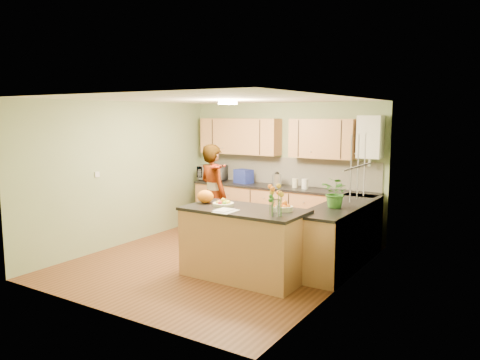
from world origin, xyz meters
The scene contains 28 objects.
floor centered at (0.00, 0.00, 0.00)m, with size 4.50×4.50×0.00m, color #542E18.
ceiling centered at (0.00, 0.00, 2.50)m, with size 4.00×4.50×0.02m, color white.
wall_back centered at (0.00, 2.25, 1.25)m, with size 4.00×0.02×2.50m, color gray.
wall_front centered at (0.00, -2.25, 1.25)m, with size 4.00×0.02×2.50m, color gray.
wall_left centered at (-2.00, 0.00, 1.25)m, with size 0.02×4.50×2.50m, color gray.
wall_right centered at (2.00, 0.00, 1.25)m, with size 0.02×4.50×2.50m, color gray.
back_counter centered at (0.10, 1.95, 0.47)m, with size 3.64×0.62×0.94m.
right_counter centered at (1.70, 0.85, 0.47)m, with size 0.62×2.24×0.94m.
splashback centered at (0.10, 2.23, 1.20)m, with size 3.60×0.02×0.52m, color silver.
upper_cabinets centered at (-0.18, 2.08, 1.85)m, with size 3.20×0.34×0.70m.
boiler centered at (1.70, 2.09, 1.90)m, with size 0.40×0.30×0.86m.
window_right centered at (1.99, 0.60, 1.55)m, with size 0.01×1.30×1.05m.
light_switch centered at (-1.99, -0.60, 1.30)m, with size 0.02×0.09×0.09m, color white.
ceiling_lamp centered at (0.00, 0.30, 2.46)m, with size 0.30×0.30×0.07m.
peninsula_island centered at (0.72, -0.38, 0.49)m, with size 1.71×0.88×0.98m.
fruit_dish centered at (0.37, -0.38, 1.02)m, with size 0.30×0.30×0.10m.
orange_bowl centered at (1.27, -0.23, 1.04)m, with size 0.22×0.22×0.13m.
flower_vase centered at (1.32, -0.56, 1.29)m, with size 0.25×0.25×0.46m.
orange_bag centered at (0.02, -0.33, 1.08)m, with size 0.25×0.22×0.19m, color orange.
papers centered at (0.62, -0.68, 0.99)m, with size 0.25×0.33×0.01m, color silver.
violinist centered at (-0.62, 0.76, 0.89)m, with size 0.65×0.42×1.77m, color #E9A88F.
violin centered at (-0.42, 0.54, 1.42)m, with size 0.59×0.24×0.12m, color #511405, non-canonical shape.
microwave centered at (-1.50, 1.97, 1.09)m, with size 0.55×0.37×0.30m, color white.
blue_box centered at (-0.75, 1.97, 1.07)m, with size 0.33×0.24×0.27m, color navy.
kettle centered at (0.02, 1.92, 1.07)m, with size 0.17×0.17×0.32m.
jar_cream centered at (0.37, 1.97, 1.02)m, with size 0.11×0.11×0.17m, color beige.
jar_white centered at (0.59, 1.93, 1.03)m, with size 0.12×0.12×0.18m, color white.
potted_plant centered at (1.70, 0.55, 1.16)m, with size 0.40×0.35×0.45m, color #316923.
Camera 1 is at (4.06, -5.78, 2.26)m, focal length 35.00 mm.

